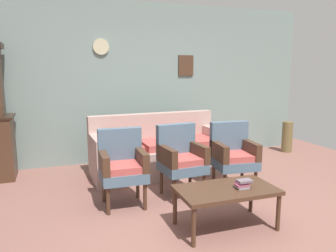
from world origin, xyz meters
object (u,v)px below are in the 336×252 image
Objects in this scene: armchair_near_couch_end at (181,157)px; book_stack_on_table at (243,184)px; floor_vase_by_wall at (287,137)px; armchair_row_middle at (233,153)px; armchair_near_cabinet at (122,164)px; floral_couch at (158,152)px; coffee_table at (226,192)px.

armchair_near_couch_end reaches higher than book_stack_on_table.
armchair_row_middle is at bearing -144.72° from floor_vase_by_wall.
floor_vase_by_wall is at bearing 22.21° from armchair_near_cabinet.
armchair_near_cabinet is 5.30× the size of book_stack_on_table.
floral_couch is 12.16× the size of book_stack_on_table.
armchair_near_couch_end is 5.30× the size of book_stack_on_table.
armchair_near_couch_end is 1.53× the size of floor_vase_by_wall.
armchair_near_couch_end is 1.07m from book_stack_on_table.
floral_couch is 1.25m from armchair_row_middle.
armchair_row_middle reaches higher than coffee_table.
book_stack_on_table is at bearing -135.94° from floor_vase_by_wall.
armchair_near_couch_end and armchair_row_middle have the same top height.
armchair_near_couch_end is at bearing 174.83° from armchair_row_middle.
book_stack_on_table is (1.02, -0.98, -0.03)m from armchair_near_cabinet.
coffee_table is 3.55m from floor_vase_by_wall.
armchair_near_couch_end is 0.90× the size of coffee_table.
floor_vase_by_wall is (2.75, 0.42, -0.03)m from floral_couch.
armchair_near_couch_end reaches higher than floor_vase_by_wall.
floor_vase_by_wall is at bearing 8.73° from floral_couch.
floor_vase_by_wall is (3.52, 1.44, -0.20)m from armchair_near_cabinet.
floral_couch is 2.30× the size of armchair_near_couch_end.
floor_vase_by_wall is (2.75, 1.38, -0.20)m from armchair_near_couch_end.
floor_vase_by_wall is (2.65, 2.36, -0.08)m from coffee_table.
armchair_row_middle is (0.72, -0.06, 0.00)m from armchair_near_couch_end.
armchair_near_cabinet is at bearing -175.66° from armchair_near_couch_end.
armchair_row_middle is (1.48, -0.01, 0.00)m from armchair_near_cabinet.
armchair_row_middle is at bearing -55.19° from floral_couch.
coffee_table is 1.70× the size of floor_vase_by_wall.
armchair_near_cabinet is 1.27m from coffee_table.
coffee_table is at bearing -83.96° from armchair_near_couch_end.
floral_couch is 2.78m from floor_vase_by_wall.
book_stack_on_table is at bearing -75.83° from armchair_near_couch_end.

